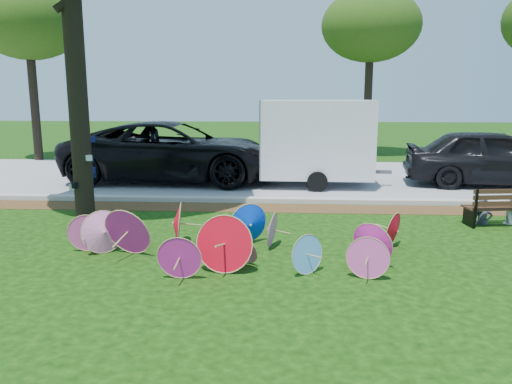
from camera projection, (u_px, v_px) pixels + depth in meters
The scene contains 11 objects.
ground at pixel (218, 270), 8.09m from camera, with size 90.00×90.00×0.00m, color black.
mulch_strip at pixel (242, 208), 12.50m from camera, with size 90.00×1.00×0.01m, color #472D16.
curb at pixel (244, 200), 13.17m from camera, with size 90.00×0.30×0.12m, color #B7B5AD.
street at pixel (254, 176), 17.25m from camera, with size 90.00×8.00×0.01m, color gray.
parasol_pile at pixel (218, 236), 8.62m from camera, with size 6.22×2.29×0.95m.
black_van at pixel (174, 152), 16.19m from camera, with size 3.21×6.97×1.94m, color black.
dark_pickup at pixel (493, 158), 15.29m from camera, with size 2.09×5.20×1.77m, color black.
cargo_trailer at pixel (317, 139), 15.30m from camera, with size 3.32×2.10×2.92m, color silver.
park_bench at pixel (501, 206), 10.79m from camera, with size 1.60×0.61×0.84m, color black, non-canonical shape.
person_left at pixel (484, 199), 10.83m from camera, with size 0.41×0.27×1.11m, color #3D4353.
bg_trees at pixel (320, 23), 21.03m from camera, with size 26.23×6.89×7.40m.
Camera 1 is at (1.08, -7.65, 2.79)m, focal length 35.00 mm.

